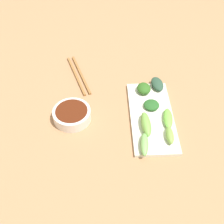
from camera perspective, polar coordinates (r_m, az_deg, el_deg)
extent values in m
cube|color=#A1754F|center=(0.97, 1.03, -1.15)|extent=(2.10, 2.10, 0.02)
cylinder|color=silver|center=(0.95, -7.94, -0.56)|extent=(0.12, 0.12, 0.04)
cylinder|color=#4F1F0E|center=(0.94, -7.99, -0.20)|extent=(0.10, 0.10, 0.02)
cube|color=silver|center=(0.96, 7.84, -0.87)|extent=(0.14, 0.31, 0.01)
ellipsoid|color=#2D5D1E|center=(1.02, 6.32, 4.66)|extent=(0.05, 0.06, 0.03)
ellipsoid|color=#78A144|center=(0.90, 11.37, -4.54)|extent=(0.03, 0.07, 0.03)
ellipsoid|color=#245723|center=(0.98, 7.83, 1.40)|extent=(0.06, 0.06, 0.02)
ellipsoid|color=#6EB441|center=(0.94, 11.03, -1.23)|extent=(0.04, 0.09, 0.02)
ellipsoid|color=#284633|center=(1.05, 8.95, 5.52)|extent=(0.05, 0.08, 0.02)
ellipsoid|color=#74AC59|center=(0.86, 6.43, -6.38)|extent=(0.03, 0.08, 0.03)
ellipsoid|color=#70A746|center=(0.91, 6.75, -2.38)|extent=(0.03, 0.10, 0.03)
cube|color=olive|center=(1.11, -7.14, 7.17)|extent=(0.08, 0.22, 0.01)
cube|color=olive|center=(1.12, -6.16, 7.41)|extent=(0.08, 0.22, 0.01)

